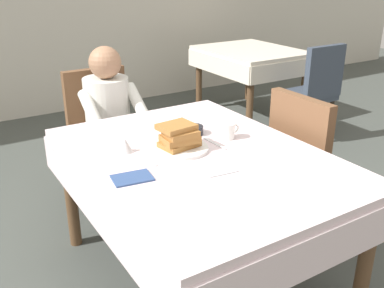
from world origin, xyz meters
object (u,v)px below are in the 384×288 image
spoon_near_edge (223,174)px  knife_right_of_plate (214,143)px  cup_coffee (228,131)px  chair_right_side (309,159)px  syrup_pitcher (125,145)px  chair_diner (103,127)px  breakfast_stack (179,136)px  background_table_far (251,60)px  background_chair_empty (314,87)px  dining_table_main (199,171)px  plate_breakfast (180,148)px  bowl_butter (193,130)px  diner_person (110,115)px  fork_left_of_plate (148,159)px

spoon_near_edge → knife_right_of_plate: bearing=68.8°
cup_coffee → knife_right_of_plate: (-0.10, -0.02, -0.04)m
chair_right_side → syrup_pitcher: chair_right_side is taller
chair_diner → breakfast_stack: chair_diner is taller
cup_coffee → background_table_far: 2.68m
syrup_pitcher → background_chair_empty: size_ratio=0.09×
dining_table_main → spoon_near_edge: (-0.03, -0.24, 0.09)m
plate_breakfast → bowl_butter: bowl_butter is taller
chair_diner → bowl_butter: bearing=101.2°
cup_coffee → background_chair_empty: (1.78, 1.05, -0.25)m
spoon_near_edge → background_table_far: 3.12m
dining_table_main → diner_person: (-0.06, 1.01, 0.02)m
knife_right_of_plate → background_chair_empty: background_chair_empty is taller
dining_table_main → background_chair_empty: background_chair_empty is taller
breakfast_stack → background_chair_empty: bearing=26.8°
breakfast_stack → bowl_butter: breakfast_stack is taller
dining_table_main → background_table_far: 2.92m
diner_person → fork_left_of_plate: (-0.18, -0.94, 0.07)m
breakfast_stack → knife_right_of_plate: 0.21m
chair_diner → chair_right_side: same height
plate_breakfast → cup_coffee: bearing=0.5°
background_table_far → fork_left_of_plate: bearing=-138.2°
background_table_far → breakfast_stack: bearing=-136.1°
chair_diner → knife_right_of_plate: chair_diner is taller
syrup_pitcher → fork_left_of_plate: bearing=-68.9°
cup_coffee → fork_left_of_plate: cup_coffee is taller
chair_right_side → background_table_far: chair_right_side is taller
fork_left_of_plate → background_chair_empty: size_ratio=0.19×
diner_person → chair_right_side: 1.32m
dining_table_main → cup_coffee: bearing=22.4°
breakfast_stack → background_table_far: size_ratio=0.18×
fork_left_of_plate → spoon_near_edge: size_ratio=1.20×
plate_breakfast → background_chair_empty: (2.08, 1.05, -0.22)m
syrup_pitcher → spoon_near_edge: syrup_pitcher is taller
chair_right_side → background_table_far: bearing=149.2°
cup_coffee → syrup_pitcher: cup_coffee is taller
breakfast_stack → cup_coffee: bearing=-0.2°
fork_left_of_plate → background_chair_empty: bearing=-62.9°
chair_right_side → knife_right_of_plate: 0.67m
background_chair_empty → breakfast_stack: bearing=-153.2°
chair_diner → fork_left_of_plate: bearing=80.6°
bowl_butter → background_table_far: bearing=44.2°
diner_person → knife_right_of_plate: size_ratio=5.60×
cup_coffee → background_chair_empty: size_ratio=0.12×
spoon_near_edge → cup_coffee: bearing=58.2°
dining_table_main → syrup_pitcher: bearing=143.5°
fork_left_of_plate → background_table_far: bearing=-46.5°
chair_diner → background_table_far: bearing=-155.9°
chair_right_side → diner_person: bearing=-140.7°
cup_coffee → bowl_butter: cup_coffee is taller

